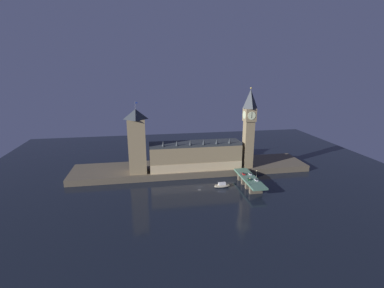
% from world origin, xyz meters
% --- Properties ---
extents(ground_plane, '(400.00, 400.00, 0.00)m').
position_xyz_m(ground_plane, '(0.00, 0.00, 0.00)').
color(ground_plane, black).
extents(embankment, '(220.00, 42.00, 5.54)m').
position_xyz_m(embankment, '(0.00, 39.00, 2.77)').
color(embankment, brown).
rests_on(embankment, ground_plane).
extents(parliament_hall, '(82.53, 20.57, 29.51)m').
position_xyz_m(parliament_hall, '(2.03, 30.61, 17.79)').
color(parliament_hall, '#8E7A56').
rests_on(parliament_hall, embankment).
extents(clock_tower, '(10.29, 10.40, 73.33)m').
position_xyz_m(clock_tower, '(50.37, 25.65, 44.43)').
color(clock_tower, '#8E7A56').
rests_on(clock_tower, embankment).
extents(victoria_tower, '(15.01, 15.01, 62.29)m').
position_xyz_m(victoria_tower, '(-49.51, 28.86, 33.83)').
color(victoria_tower, '#8E7A56').
rests_on(victoria_tower, embankment).
extents(bridge, '(12.01, 46.00, 7.38)m').
position_xyz_m(bridge, '(41.26, -5.00, 4.83)').
color(bridge, '#4C7560').
rests_on(bridge, ground_plane).
extents(car_northbound_lead, '(1.84, 4.17, 1.54)m').
position_xyz_m(car_northbound_lead, '(38.62, 2.41, 8.10)').
color(car_northbound_lead, red).
rests_on(car_northbound_lead, bridge).
extents(car_northbound_trail, '(1.98, 3.85, 1.47)m').
position_xyz_m(car_northbound_trail, '(38.62, -9.68, 8.07)').
color(car_northbound_trail, '#235633').
rests_on(car_northbound_trail, bridge).
extents(car_southbound_lead, '(1.97, 4.53, 1.50)m').
position_xyz_m(car_southbound_lead, '(43.90, -12.19, 8.09)').
color(car_southbound_lead, silver).
rests_on(car_southbound_lead, bridge).
extents(car_southbound_trail, '(1.90, 3.93, 1.58)m').
position_xyz_m(car_southbound_trail, '(43.90, 1.01, 8.12)').
color(car_southbound_trail, silver).
rests_on(car_southbound_trail, bridge).
extents(pedestrian_near_rail, '(0.38, 0.38, 1.60)m').
position_xyz_m(pedestrian_near_rail, '(35.98, -11.91, 8.22)').
color(pedestrian_near_rail, black).
rests_on(pedestrian_near_rail, bridge).
extents(pedestrian_mid_walk, '(0.38, 0.38, 1.86)m').
position_xyz_m(pedestrian_mid_walk, '(46.54, -6.45, 8.37)').
color(pedestrian_mid_walk, black).
rests_on(pedestrian_mid_walk, bridge).
extents(pedestrian_far_rail, '(0.38, 0.38, 1.72)m').
position_xyz_m(pedestrian_far_rail, '(35.98, 3.31, 8.29)').
color(pedestrian_far_rail, black).
rests_on(pedestrian_far_rail, bridge).
extents(street_lamp_near, '(1.34, 0.60, 6.32)m').
position_xyz_m(street_lamp_near, '(35.58, -19.72, 11.34)').
color(street_lamp_near, '#2D3333').
rests_on(street_lamp_near, bridge).
extents(street_lamp_mid, '(1.34, 0.60, 6.17)m').
position_xyz_m(street_lamp_mid, '(46.94, -5.00, 11.25)').
color(street_lamp_mid, '#2D3333').
rests_on(street_lamp_mid, bridge).
extents(boat_upstream, '(13.17, 4.24, 4.21)m').
position_xyz_m(boat_upstream, '(18.18, -3.74, 1.54)').
color(boat_upstream, '#B2A893').
rests_on(boat_upstream, ground_plane).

